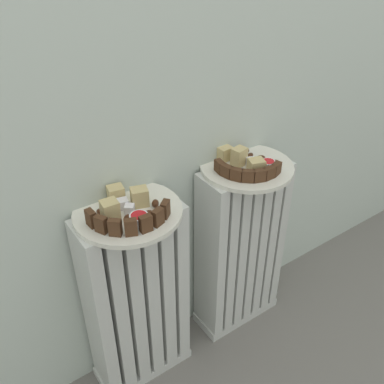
% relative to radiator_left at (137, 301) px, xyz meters
% --- Properties ---
extents(radiator_left, '(0.28, 0.12, 0.59)m').
position_rel_radiator_left_xyz_m(radiator_left, '(0.00, 0.00, 0.00)').
color(radiator_left, silver).
rests_on(radiator_left, ground_plane).
extents(radiator_right, '(0.28, 0.12, 0.59)m').
position_rel_radiator_left_xyz_m(radiator_right, '(0.37, 0.00, -0.00)').
color(radiator_right, silver).
rests_on(radiator_right, ground_plane).
extents(plate_left, '(0.26, 0.26, 0.01)m').
position_rel_radiator_left_xyz_m(plate_left, '(0.00, 0.00, 0.31)').
color(plate_left, silver).
rests_on(plate_left, radiator_left).
extents(plate_right, '(0.26, 0.26, 0.01)m').
position_rel_radiator_left_xyz_m(plate_right, '(0.37, 0.00, 0.31)').
color(plate_right, silver).
rests_on(plate_right, radiator_right).
extents(dark_cake_slice_left_0, '(0.02, 0.03, 0.04)m').
position_rel_radiator_left_xyz_m(dark_cake_slice_left_0, '(-0.09, -0.01, 0.33)').
color(dark_cake_slice_left_0, '#472B19').
rests_on(dark_cake_slice_left_0, plate_left).
extents(dark_cake_slice_left_1, '(0.03, 0.03, 0.04)m').
position_rel_radiator_left_xyz_m(dark_cake_slice_left_1, '(-0.09, -0.04, 0.33)').
color(dark_cake_slice_left_1, '#472B19').
rests_on(dark_cake_slice_left_1, plate_left).
extents(dark_cake_slice_left_2, '(0.03, 0.03, 0.04)m').
position_rel_radiator_left_xyz_m(dark_cake_slice_left_2, '(-0.07, -0.07, 0.33)').
color(dark_cake_slice_left_2, '#472B19').
rests_on(dark_cake_slice_left_2, plate_left).
extents(dark_cake_slice_left_3, '(0.03, 0.03, 0.04)m').
position_rel_radiator_left_xyz_m(dark_cake_slice_left_3, '(-0.04, -0.09, 0.33)').
color(dark_cake_slice_left_3, '#472B19').
rests_on(dark_cake_slice_left_3, plate_left).
extents(dark_cake_slice_left_4, '(0.03, 0.02, 0.04)m').
position_rel_radiator_left_xyz_m(dark_cake_slice_left_4, '(-0.00, -0.09, 0.33)').
color(dark_cake_slice_left_4, '#472B19').
rests_on(dark_cake_slice_left_4, plate_left).
extents(dark_cake_slice_left_5, '(0.03, 0.02, 0.04)m').
position_rel_radiator_left_xyz_m(dark_cake_slice_left_5, '(0.03, -0.09, 0.33)').
color(dark_cake_slice_left_5, '#472B19').
rests_on(dark_cake_slice_left_5, plate_left).
extents(dark_cake_slice_left_6, '(0.03, 0.03, 0.04)m').
position_rel_radiator_left_xyz_m(dark_cake_slice_left_6, '(0.06, -0.07, 0.33)').
color(dark_cake_slice_left_6, '#472B19').
rests_on(dark_cake_slice_left_6, plate_left).
extents(marble_cake_slice_left_0, '(0.05, 0.04, 0.05)m').
position_rel_radiator_left_xyz_m(marble_cake_slice_left_0, '(0.03, 0.00, 0.33)').
color(marble_cake_slice_left_0, tan).
rests_on(marble_cake_slice_left_0, plate_left).
extents(marble_cake_slice_left_1, '(0.04, 0.04, 0.04)m').
position_rel_radiator_left_xyz_m(marble_cake_slice_left_1, '(-0.01, 0.05, 0.33)').
color(marble_cake_slice_left_1, tan).
rests_on(marble_cake_slice_left_1, plate_left).
extents(marble_cake_slice_left_2, '(0.04, 0.04, 0.05)m').
position_rel_radiator_left_xyz_m(marble_cake_slice_left_2, '(-0.05, -0.01, 0.34)').
color(marble_cake_slice_left_2, tan).
rests_on(marble_cake_slice_left_2, plate_left).
extents(turkish_delight_left_0, '(0.03, 0.03, 0.02)m').
position_rel_radiator_left_xyz_m(turkish_delight_left_0, '(-0.00, -0.01, 0.32)').
color(turkish_delight_left_0, white).
rests_on(turkish_delight_left_0, plate_left).
extents(turkish_delight_left_1, '(0.03, 0.03, 0.02)m').
position_rel_radiator_left_xyz_m(turkish_delight_left_1, '(-0.01, 0.01, 0.32)').
color(turkish_delight_left_1, white).
rests_on(turkish_delight_left_1, plate_left).
extents(medjool_date_left_0, '(0.03, 0.03, 0.02)m').
position_rel_radiator_left_xyz_m(medjool_date_left_0, '(0.03, -0.06, 0.32)').
color(medjool_date_left_0, '#3D1E0F').
rests_on(medjool_date_left_0, plate_left).
extents(medjool_date_left_1, '(0.03, 0.03, 0.02)m').
position_rel_radiator_left_xyz_m(medjool_date_left_1, '(0.06, -0.03, 0.32)').
color(medjool_date_left_1, '#3D1E0F').
rests_on(medjool_date_left_1, plate_left).
extents(medjool_date_left_2, '(0.03, 0.03, 0.02)m').
position_rel_radiator_left_xyz_m(medjool_date_left_2, '(-0.02, -0.04, 0.32)').
color(medjool_date_left_2, '#3D1E0F').
rests_on(medjool_date_left_2, plate_left).
extents(medjool_date_left_3, '(0.02, 0.03, 0.01)m').
position_rel_radiator_left_xyz_m(medjool_date_left_3, '(-0.06, 0.02, 0.32)').
color(medjool_date_left_3, '#3D1E0F').
rests_on(medjool_date_left_3, plate_left).
extents(jam_bowl_left, '(0.04, 0.04, 0.03)m').
position_rel_radiator_left_xyz_m(jam_bowl_left, '(-0.00, -0.06, 0.33)').
color(jam_bowl_left, white).
rests_on(jam_bowl_left, plate_left).
extents(dark_cake_slice_right_0, '(0.02, 0.03, 0.03)m').
position_rel_radiator_left_xyz_m(dark_cake_slice_right_0, '(0.29, 0.01, 0.33)').
color(dark_cake_slice_right_0, '#472B19').
rests_on(dark_cake_slice_right_0, plate_right).
extents(dark_cake_slice_right_1, '(0.02, 0.03, 0.03)m').
position_rel_radiator_left_xyz_m(dark_cake_slice_right_1, '(0.29, -0.02, 0.33)').
color(dark_cake_slice_right_1, '#472B19').
rests_on(dark_cake_slice_right_1, plate_right).
extents(dark_cake_slice_right_2, '(0.03, 0.04, 0.03)m').
position_rel_radiator_left_xyz_m(dark_cake_slice_right_2, '(0.30, -0.04, 0.33)').
color(dark_cake_slice_right_2, '#472B19').
rests_on(dark_cake_slice_right_2, plate_right).
extents(dark_cake_slice_right_3, '(0.04, 0.03, 0.03)m').
position_rel_radiator_left_xyz_m(dark_cake_slice_right_3, '(0.32, -0.07, 0.33)').
color(dark_cake_slice_right_3, '#472B19').
rests_on(dark_cake_slice_right_3, plate_right).
extents(dark_cake_slice_right_4, '(0.04, 0.03, 0.03)m').
position_rel_radiator_left_xyz_m(dark_cake_slice_right_4, '(0.34, -0.08, 0.33)').
color(dark_cake_slice_right_4, '#472B19').
rests_on(dark_cake_slice_right_4, plate_right).
extents(dark_cake_slice_right_5, '(0.03, 0.02, 0.03)m').
position_rel_radiator_left_xyz_m(dark_cake_slice_right_5, '(0.37, -0.09, 0.33)').
color(dark_cake_slice_right_5, '#472B19').
rests_on(dark_cake_slice_right_5, plate_right).
extents(dark_cake_slice_right_6, '(0.04, 0.03, 0.03)m').
position_rel_radiator_left_xyz_m(dark_cake_slice_right_6, '(0.40, -0.08, 0.33)').
color(dark_cake_slice_right_6, '#472B19').
rests_on(dark_cake_slice_right_6, plate_right).
extents(marble_cake_slice_right_0, '(0.05, 0.05, 0.04)m').
position_rel_radiator_left_xyz_m(marble_cake_slice_right_0, '(0.36, -0.05, 0.33)').
color(marble_cake_slice_right_0, tan).
rests_on(marble_cake_slice_right_0, plate_right).
extents(marble_cake_slice_right_1, '(0.04, 0.03, 0.04)m').
position_rel_radiator_left_xyz_m(marble_cake_slice_right_1, '(0.34, 0.06, 0.33)').
color(marble_cake_slice_right_1, tan).
rests_on(marble_cake_slice_right_1, plate_right).
extents(marble_cake_slice_right_2, '(0.04, 0.04, 0.05)m').
position_rel_radiator_left_xyz_m(marble_cake_slice_right_2, '(0.35, 0.01, 0.34)').
color(marble_cake_slice_right_2, tan).
rests_on(marble_cake_slice_right_2, plate_right).
extents(turkish_delight_right_0, '(0.03, 0.03, 0.02)m').
position_rel_radiator_left_xyz_m(turkish_delight_right_0, '(0.38, -0.01, 0.32)').
color(turkish_delight_right_0, white).
rests_on(turkish_delight_right_0, plate_right).
extents(turkish_delight_right_1, '(0.02, 0.02, 0.02)m').
position_rel_radiator_left_xyz_m(turkish_delight_right_1, '(0.37, 0.04, 0.32)').
color(turkish_delight_right_1, white).
rests_on(turkish_delight_right_1, plate_right).
extents(turkish_delight_right_2, '(0.03, 0.03, 0.02)m').
position_rel_radiator_left_xyz_m(turkish_delight_right_2, '(0.40, -0.02, 0.32)').
color(turkish_delight_right_2, white).
rests_on(turkish_delight_right_2, plate_right).
extents(medjool_date_right_0, '(0.03, 0.03, 0.02)m').
position_rel_radiator_left_xyz_m(medjool_date_right_0, '(0.42, -0.00, 0.32)').
color(medjool_date_right_0, '#3D1E0F').
rests_on(medjool_date_right_0, plate_right).
extents(medjool_date_right_1, '(0.03, 0.02, 0.02)m').
position_rel_radiator_left_xyz_m(medjool_date_right_1, '(0.41, 0.05, 0.32)').
color(medjool_date_right_1, '#3D1E0F').
rests_on(medjool_date_right_1, plate_right).
extents(medjool_date_right_2, '(0.03, 0.03, 0.02)m').
position_rel_radiator_left_xyz_m(medjool_date_right_2, '(0.44, -0.05, 0.32)').
color(medjool_date_right_2, '#3D1E0F').
rests_on(medjool_date_right_2, plate_right).
extents(medjool_date_right_3, '(0.03, 0.02, 0.01)m').
position_rel_radiator_left_xyz_m(medjool_date_right_3, '(0.41, 0.03, 0.32)').
color(medjool_date_right_3, '#3D1E0F').
rests_on(medjool_date_right_3, plate_right).
extents(jam_bowl_right, '(0.04, 0.04, 0.02)m').
position_rel_radiator_left_xyz_m(jam_bowl_right, '(0.41, -0.05, 0.32)').
color(jam_bowl_right, white).
rests_on(jam_bowl_right, plate_right).
extents(fork, '(0.03, 0.09, 0.00)m').
position_rel_radiator_left_xyz_m(fork, '(-0.03, 0.01, 0.31)').
color(fork, silver).
rests_on(fork, plate_left).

